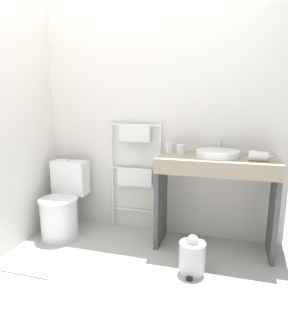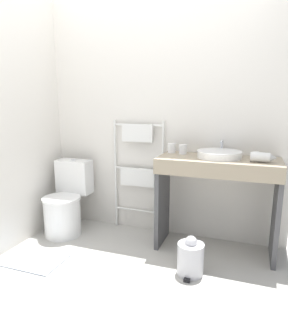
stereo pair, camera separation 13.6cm
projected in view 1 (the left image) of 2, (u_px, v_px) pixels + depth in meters
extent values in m
plane|color=#B2AFA8|center=(110.00, 299.00, 2.14)|extent=(12.00, 12.00, 0.00)
cube|color=silver|center=(156.00, 115.00, 3.09)|extent=(2.61, 0.12, 2.49)
cube|color=silver|center=(10.00, 117.00, 2.80)|extent=(0.12, 1.87, 2.49)
cylinder|color=white|center=(59.00, 219.00, 3.10)|extent=(0.38, 0.38, 0.39)
cylinder|color=white|center=(58.00, 200.00, 3.05)|extent=(0.39, 0.39, 0.02)
cube|color=white|center=(70.00, 177.00, 3.26)|extent=(0.38, 0.18, 0.37)
cylinder|color=silver|center=(69.00, 160.00, 3.22)|extent=(0.05, 0.05, 0.01)
cylinder|color=white|center=(112.00, 175.00, 3.28)|extent=(0.02, 0.02, 1.20)
cylinder|color=white|center=(160.00, 178.00, 3.13)|extent=(0.02, 0.02, 1.20)
cylinder|color=white|center=(136.00, 210.00, 3.29)|extent=(0.54, 0.02, 0.02)
cylinder|color=white|center=(136.00, 169.00, 3.19)|extent=(0.54, 0.02, 0.02)
cylinder|color=white|center=(135.00, 125.00, 3.08)|extent=(0.54, 0.02, 0.02)
cube|color=white|center=(134.00, 133.00, 3.08)|extent=(0.33, 0.04, 0.18)
cube|color=white|center=(135.00, 177.00, 3.18)|extent=(0.38, 0.04, 0.19)
cube|color=gray|center=(217.00, 159.00, 2.71)|extent=(1.07, 0.48, 0.03)
cube|color=gray|center=(215.00, 172.00, 2.51)|extent=(1.07, 0.02, 0.10)
cube|color=#4C4C4F|center=(161.00, 201.00, 2.95)|extent=(0.04, 0.41, 0.86)
cube|color=#4C4C4F|center=(274.00, 211.00, 2.66)|extent=(0.04, 0.41, 0.86)
cylinder|color=white|center=(218.00, 154.00, 2.72)|extent=(0.39, 0.39, 0.06)
cylinder|color=silver|center=(218.00, 151.00, 2.71)|extent=(0.32, 0.32, 0.01)
cylinder|color=silver|center=(219.00, 147.00, 2.88)|extent=(0.02, 0.02, 0.14)
cylinder|color=silver|center=(219.00, 141.00, 2.83)|extent=(0.02, 0.09, 0.02)
cylinder|color=white|center=(170.00, 148.00, 2.95)|extent=(0.08, 0.08, 0.09)
cylinder|color=white|center=(181.00, 149.00, 2.89)|extent=(0.08, 0.08, 0.09)
cylinder|color=white|center=(258.00, 156.00, 2.53)|extent=(0.15, 0.08, 0.08)
cone|color=silver|center=(271.00, 157.00, 2.51)|extent=(0.05, 0.07, 0.07)
cube|color=white|center=(253.00, 154.00, 2.62)|extent=(0.05, 0.09, 0.06)
cylinder|color=silver|center=(192.00, 258.00, 2.46)|extent=(0.22, 0.22, 0.26)
sphere|color=silver|center=(193.00, 241.00, 2.42)|extent=(0.10, 0.10, 0.10)
cube|color=black|center=(189.00, 279.00, 2.37)|extent=(0.05, 0.04, 0.02)
cube|color=#B2BCCC|center=(31.00, 263.00, 2.61)|extent=(0.56, 0.36, 0.01)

